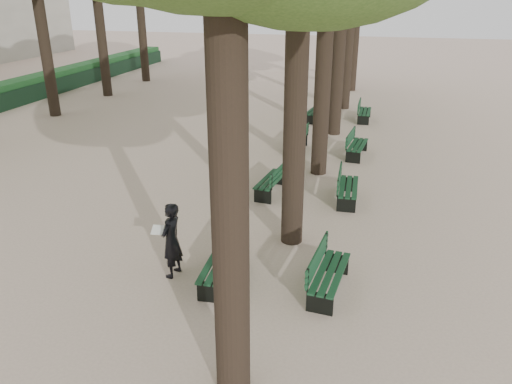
# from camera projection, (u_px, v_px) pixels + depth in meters

# --- Properties ---
(ground) EXTENTS (120.00, 120.00, 0.00)m
(ground) POSITION_uv_depth(u_px,v_px,m) (190.00, 300.00, 9.92)
(ground) COLOR beige
(ground) RESTS_ON ground
(bench_left_0) EXTENTS (0.66, 1.83, 0.92)m
(bench_left_0) POSITION_uv_depth(u_px,v_px,m) (220.00, 270.00, 10.48)
(bench_left_0) COLOR black
(bench_left_0) RESTS_ON ground
(bench_left_1) EXTENTS (0.78, 1.86, 0.92)m
(bench_left_1) POSITION_uv_depth(u_px,v_px,m) (272.00, 185.00, 14.98)
(bench_left_1) COLOR black
(bench_left_1) RESTS_ON ground
(bench_left_2) EXTENTS (0.66, 1.83, 0.92)m
(bench_left_2) POSITION_uv_depth(u_px,v_px,m) (296.00, 144.00, 18.88)
(bench_left_2) COLOR black
(bench_left_2) RESTS_ON ground
(bench_left_3) EXTENTS (0.79, 1.86, 0.92)m
(bench_left_3) POSITION_uv_depth(u_px,v_px,m) (314.00, 115.00, 23.28)
(bench_left_3) COLOR black
(bench_left_3) RESTS_ON ground
(bench_right_0) EXTENTS (0.75, 1.85, 0.92)m
(bench_right_0) POSITION_uv_depth(u_px,v_px,m) (329.00, 280.00, 10.10)
(bench_right_0) COLOR black
(bench_right_0) RESTS_ON ground
(bench_right_1) EXTENTS (0.63, 1.82, 0.92)m
(bench_right_1) POSITION_uv_depth(u_px,v_px,m) (348.00, 192.00, 14.43)
(bench_right_1) COLOR black
(bench_right_1) RESTS_ON ground
(bench_right_2) EXTENTS (0.76, 1.85, 0.92)m
(bench_right_2) POSITION_uv_depth(u_px,v_px,m) (357.00, 149.00, 18.27)
(bench_right_2) COLOR black
(bench_right_2) RESTS_ON ground
(bench_right_3) EXTENTS (0.59, 1.81, 0.92)m
(bench_right_3) POSITION_uv_depth(u_px,v_px,m) (364.00, 115.00, 23.20)
(bench_right_3) COLOR black
(bench_right_3) RESTS_ON ground
(man_with_map) EXTENTS (0.65, 0.71, 1.68)m
(man_with_map) POSITION_uv_depth(u_px,v_px,m) (171.00, 240.00, 10.50)
(man_with_map) COLOR black
(man_with_map) RESTS_ON ground
(pedestrian_b) EXTENTS (1.26, 0.91, 1.90)m
(pedestrian_b) POSITION_uv_depth(u_px,v_px,m) (341.00, 64.00, 33.74)
(pedestrian_b) COLOR #262628
(pedestrian_b) RESTS_ON ground
(pedestrian_d) EXTENTS (0.90, 0.80, 1.76)m
(pedestrian_d) POSITION_uv_depth(u_px,v_px,m) (295.00, 60.00, 36.13)
(pedestrian_d) COLOR #262628
(pedestrian_d) RESTS_ON ground
(pedestrian_e) EXTENTS (1.37, 1.23, 1.64)m
(pedestrian_e) POSITION_uv_depth(u_px,v_px,m) (234.00, 69.00, 32.61)
(pedestrian_e) COLOR #262628
(pedestrian_e) RESTS_ON ground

